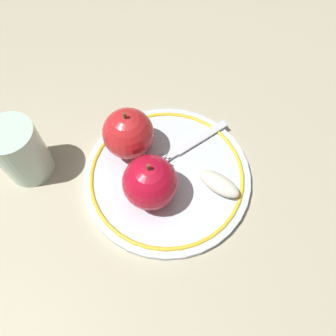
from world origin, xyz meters
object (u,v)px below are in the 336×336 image
object	(u,v)px
plate	(168,177)
fork	(184,148)
drinking_glass	(20,151)
apple_red_whole	(127,135)
apple_second_whole	(150,182)
apple_slice_front	(219,184)

from	to	relation	value
plate	fork	size ratio (longest dim) A/B	1.41
fork	drinking_glass	bearing A→B (deg)	-28.95
apple_red_whole	apple_second_whole	xyz separation A→B (m)	(0.08, -0.03, 0.00)
apple_red_whole	apple_second_whole	size ratio (longest dim) A/B	1.00
plate	drinking_glass	distance (m)	0.21
drinking_glass	apple_red_whole	bearing A→B (deg)	55.92
plate	apple_red_whole	bearing A→B (deg)	-170.82
apple_second_whole	apple_slice_front	world-z (taller)	apple_second_whole
apple_slice_front	fork	size ratio (longest dim) A/B	0.36
fork	apple_second_whole	bearing A→B (deg)	22.46
apple_red_whole	apple_second_whole	world-z (taller)	same
apple_slice_front	drinking_glass	size ratio (longest dim) A/B	0.67
plate	drinking_glass	bearing A→B (deg)	-139.13
apple_second_whole	drinking_glass	size ratio (longest dim) A/B	0.89
drinking_glass	plate	bearing A→B (deg)	40.87
apple_slice_front	fork	distance (m)	0.08
apple_red_whole	fork	size ratio (longest dim) A/B	0.48
apple_red_whole	drinking_glass	distance (m)	0.15
apple_slice_front	drinking_glass	world-z (taller)	drinking_glass
apple_slice_front	apple_red_whole	bearing A→B (deg)	-171.05
fork	drinking_glass	size ratio (longest dim) A/B	1.87
plate	drinking_glass	xyz separation A→B (m)	(-0.16, -0.14, 0.04)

